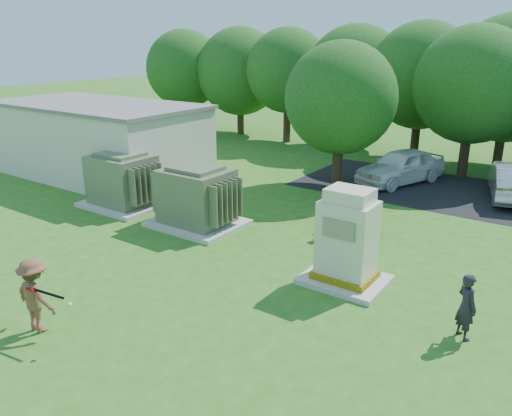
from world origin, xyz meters
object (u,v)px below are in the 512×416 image
Objects in this scene: transformer_left at (123,181)px; generator_cabinet at (347,243)px; picnic_table at (352,219)px; car_white at (401,166)px; person_at_picnic at (343,211)px; batter at (35,296)px; person_by_generator at (466,306)px; transformer_right at (197,198)px.

generator_cabinet reaches higher than transformer_left.
car_white is (-0.75, 6.69, 0.33)m from picnic_table.
batter is at bearing -108.12° from person_at_picnic.
transformer_left is 8.39m from person_at_picnic.
batter is 0.38× the size of car_white.
person_at_picnic reaches higher than picnic_table.
picnic_table is at bearing -62.50° from car_white.
generator_cabinet is 10.45m from car_white.
car_white reaches higher than person_by_generator.
person_by_generator is 0.93× the size of person_at_picnic.
picnic_table is 0.99× the size of person_at_picnic.
generator_cabinet reaches higher than picnic_table.
transformer_right is 9.37m from person_by_generator.
transformer_left is 11.89m from car_white.
transformer_left is 9.75m from generator_cabinet.
generator_cabinet is 3.86m from picnic_table.
generator_cabinet is at bearing 25.54° from person_by_generator.
transformer_right is (3.70, 0.00, 0.00)m from transformer_left.
picnic_table is 0.61m from person_at_picnic.
generator_cabinet is 0.58× the size of car_white.
person_by_generator is at bearing -43.23° from car_white.
person_by_generator is (9.17, -1.91, -0.23)m from transformer_right.
car_white is (3.82, 9.20, -0.21)m from transformer_right.
transformer_left and transformer_right have the same top height.
batter is at bearing -108.08° from picnic_table.
batter reaches higher than person_by_generator.
generator_cabinet reaches higher than transformer_right.
person_at_picnic is at bearing 24.80° from transformer_right.
transformer_left is 2.02× the size of person_by_generator.
person_by_generator is at bearing -15.81° from generator_cabinet.
batter is 16.28m from car_white.
car_white is at bearing 50.73° from transformer_left.
transformer_left is at bearing 32.90° from person_by_generator.
picnic_table is at bearing -2.57° from person_by_generator.
person_by_generator is at bearing -11.77° from transformer_right.
transformer_right reaches higher than picnic_table.
person_by_generator is at bearing -43.92° from picnic_table.
person_at_picnic is (-4.73, 3.96, 0.05)m from person_by_generator.
car_white is (-2.17, 10.21, -0.37)m from generator_cabinet.
car_white is at bearing 67.44° from transformer_right.
transformer_right is at bearing -91.47° from car_white.
transformer_right is 4.89m from person_at_picnic.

